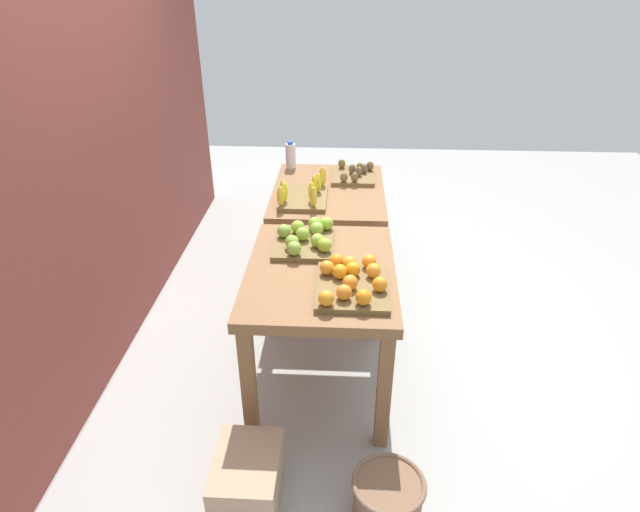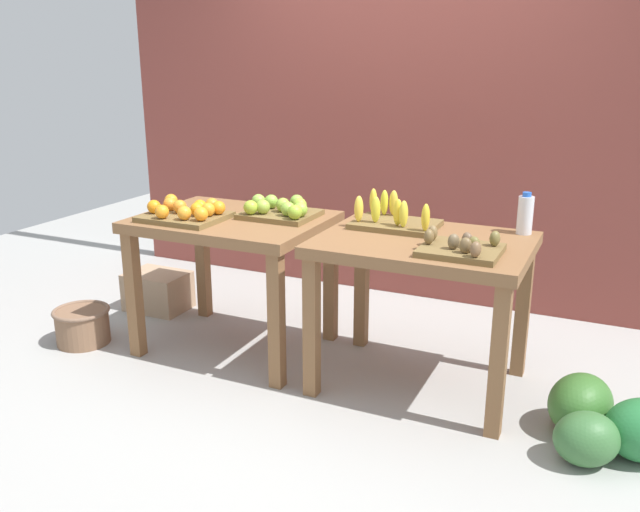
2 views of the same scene
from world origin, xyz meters
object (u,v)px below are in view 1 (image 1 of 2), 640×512
Objects in this scene: orange_bin at (352,281)px; wicker_basket at (388,497)px; banana_crate at (304,195)px; kiwi_bin at (354,174)px; display_table_left at (321,287)px; cardboard_produce_box at (248,478)px; display_table_right at (328,204)px; apple_bin at (306,238)px; water_bottle at (291,156)px; watermelon_pile at (357,218)px.

orange_bin is 1.37× the size of wicker_basket.
banana_crate is 1.21× the size of kiwi_bin.
orange_bin is (-0.19, -0.16, 0.16)m from display_table_left.
kiwi_bin is 0.91× the size of cardboard_produce_box.
display_table_right is at bearing 141.17° from kiwi_bin.
wicker_basket is at bearing -158.22° from apple_bin.
cardboard_produce_box is at bearing 167.44° from kiwi_bin.
wicker_basket is (-1.13, -0.45, -0.73)m from apple_bin.
kiwi_bin is 2.33m from wicker_basket.
water_bottle is (0.21, 0.50, 0.07)m from kiwi_bin.
banana_crate is at bearing 5.56° from apple_bin.
orange_bin is (-1.31, -0.16, 0.16)m from display_table_right.
display_table_right is 2.60× the size of cardboard_produce_box.
banana_crate is 1.86m from cardboard_produce_box.
apple_bin is 1.41m from wicker_basket.
apple_bin is at bearing 169.24° from watermelon_pile.
apple_bin reaches higher than display_table_right.
banana_crate reaches higher than kiwi_bin.
display_table_right is 2.36× the size of banana_crate.
orange_bin is at bearing 179.36° from kiwi_bin.
orange_bin is 1.81m from water_bottle.
water_bottle is at bearing 15.39° from wicker_basket.
apple_bin is 1.08× the size of cardboard_produce_box.
display_table_right is 4.83× the size of water_bottle.
orange_bin is at bearing 178.06° from watermelon_pile.
display_table_left is at bearing -168.47° from water_bottle.
water_bottle is at bearing 67.54° from kiwi_bin.
apple_bin reaches higher than wicker_basket.
display_table_left is 1.09m from wicker_basket.
apple_bin is (0.25, 0.10, 0.16)m from display_table_left.
wicker_basket is at bearing -94.86° from cardboard_produce_box.
kiwi_bin reaches higher than watermelon_pile.
water_bottle reaches higher than kiwi_bin.
water_bottle reaches higher than orange_bin.
wicker_basket is 0.65m from cardboard_produce_box.
banana_crate is at bearing 10.24° from display_table_left.
kiwi_bin is 2.32m from cardboard_produce_box.
kiwi_bin is at bearing -0.64° from orange_bin.
watermelon_pile is at bearing -48.49° from water_bottle.
watermelon_pile is (1.15, -0.40, -0.71)m from banana_crate.
apple_bin is (0.45, 0.26, 0.00)m from orange_bin.
kiwi_bin is at bearing 175.20° from watermelon_pile.
water_bottle reaches higher than banana_crate.
orange_bin is 1.14m from banana_crate.
cardboard_produce_box is (-1.71, 0.14, -0.71)m from banana_crate.
water_bottle is 0.64× the size of wicker_basket.
display_table_left is at bearing -158.62° from apple_bin.
banana_crate is (0.64, 0.06, 0.00)m from apple_bin.
orange_bin reaches higher than kiwi_bin.
water_bottle is at bearing 11.53° from display_table_left.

